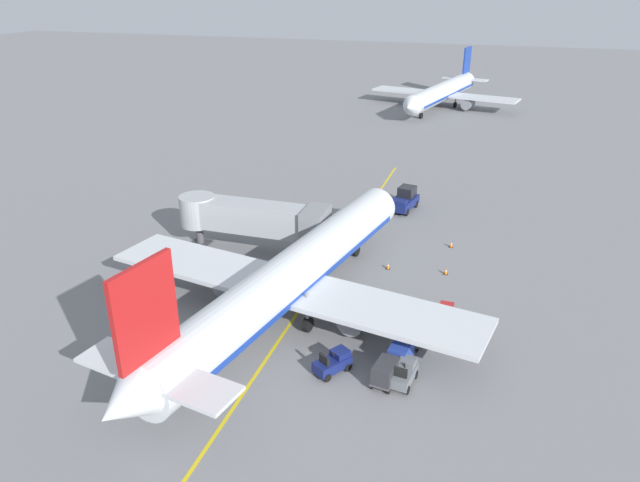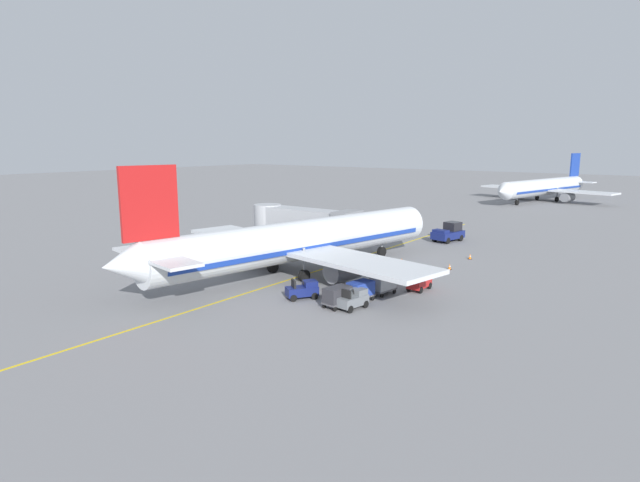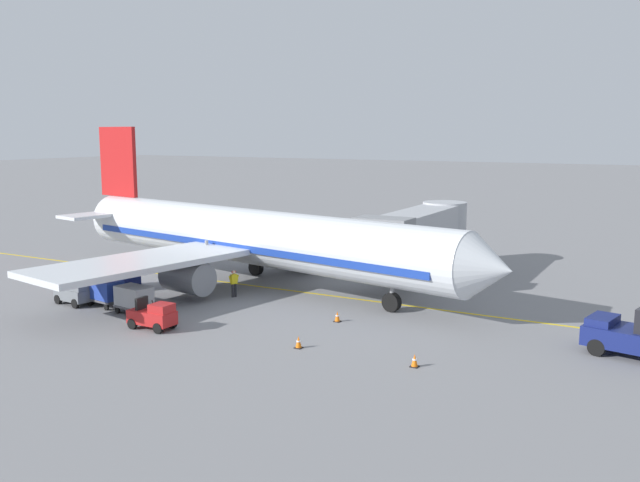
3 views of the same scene
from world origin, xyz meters
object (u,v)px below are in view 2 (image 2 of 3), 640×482
(baggage_cart_second_in_train, at_px, (361,289))
(baggage_cart_third_in_train, at_px, (337,295))
(parked_airliner, at_px, (302,241))
(jet_bridge, at_px, (303,220))
(safety_cone_nose_right, at_px, (450,267))
(baggage_tug_spare, at_px, (303,290))
(baggage_tug_lead, at_px, (353,299))
(baggage_tug_trailing, at_px, (420,282))
(baggage_cart_front, at_px, (383,283))
(ground_crew_wing_walker, at_px, (341,267))
(safety_cone_wing_tip, at_px, (470,257))
(pushback_tractor, at_px, (449,233))
(safety_cone_nose_left, at_px, (402,261))
(distant_taxiing_airliner, at_px, (544,187))

(baggage_cart_second_in_train, height_order, baggage_cart_third_in_train, same)
(parked_airliner, distance_m, jet_bridge, 11.80)
(baggage_cart_second_in_train, relative_size, safety_cone_nose_right, 5.03)
(baggage_tug_spare, bearing_deg, baggage_tug_lead, 3.15)
(baggage_tug_trailing, bearing_deg, baggage_tug_spare, -128.39)
(jet_bridge, bearing_deg, parked_airliner, -51.96)
(baggage_cart_front, bearing_deg, baggage_tug_spare, -132.67)
(baggage_tug_lead, bearing_deg, ground_crew_wing_walker, 130.32)
(safety_cone_nose_right, bearing_deg, baggage_tug_spare, -108.40)
(baggage_tug_trailing, distance_m, safety_cone_wing_tip, 14.18)
(parked_airliner, distance_m, pushback_tractor, 24.85)
(baggage_tug_trailing, distance_m, safety_cone_nose_right, 8.37)
(baggage_tug_spare, height_order, ground_crew_wing_walker, ground_crew_wing_walker)
(jet_bridge, bearing_deg, baggage_cart_third_in_train, -44.76)
(baggage_tug_trailing, distance_m, ground_crew_wing_walker, 7.82)
(jet_bridge, height_order, baggage_cart_third_in_train, jet_bridge)
(baggage_cart_front, bearing_deg, jet_bridge, 147.77)
(safety_cone_nose_left, relative_size, distant_taxiing_airliner, 0.02)
(jet_bridge, bearing_deg, safety_cone_wing_tip, 20.46)
(baggage_tug_lead, distance_m, ground_crew_wing_walker, 9.47)
(baggage_cart_front, xyz_separation_m, safety_cone_wing_tip, (0.75, 17.21, -0.66))
(pushback_tractor, distance_m, safety_cone_wing_tip, 10.55)
(parked_airliner, height_order, baggage_tug_spare, parked_airliner)
(baggage_cart_third_in_train, bearing_deg, baggage_tug_trailing, 71.11)
(ground_crew_wing_walker, bearing_deg, baggage_tug_spare, -78.61)
(jet_bridge, height_order, baggage_tug_spare, jet_bridge)
(parked_airliner, xyz_separation_m, baggage_cart_front, (9.60, -1.34, -2.24))
(safety_cone_wing_tip, bearing_deg, distant_taxiing_airliner, 97.80)
(baggage_tug_lead, xyz_separation_m, distant_taxiing_airliner, (-8.31, 86.99, 2.31))
(pushback_tractor, height_order, safety_cone_nose_left, pushback_tractor)
(parked_airliner, relative_size, safety_cone_wing_tip, 63.04)
(baggage_cart_third_in_train, bearing_deg, pushback_tractor, 98.11)
(parked_airliner, relative_size, distant_taxiing_airliner, 1.06)
(safety_cone_nose_right, bearing_deg, jet_bridge, -177.60)
(ground_crew_wing_walker, bearing_deg, distant_taxiing_airliner, 91.57)
(baggage_tug_trailing, xyz_separation_m, distant_taxiing_airliner, (-9.98, 79.30, 2.31))
(baggage_cart_second_in_train, bearing_deg, jet_bridge, 140.90)
(pushback_tractor, height_order, safety_cone_nose_right, pushback_tractor)
(safety_cone_nose_right, bearing_deg, baggage_tug_trailing, -83.92)
(baggage_tug_lead, relative_size, baggage_cart_third_in_train, 0.89)
(baggage_tug_lead, xyz_separation_m, baggage_cart_front, (-0.13, 4.62, 0.24))
(baggage_tug_lead, bearing_deg, baggage_cart_third_in_train, -156.64)
(parked_airliner, xyz_separation_m, baggage_tug_spare, (5.10, -6.21, -2.47))
(jet_bridge, height_order, ground_crew_wing_walker, jet_bridge)
(ground_crew_wing_walker, xyz_separation_m, distant_taxiing_airliner, (-2.18, 79.77, 2.07))
(distant_taxiing_airliner, bearing_deg, baggage_tug_trailing, -82.83)
(jet_bridge, distance_m, safety_cone_nose_right, 18.08)
(jet_bridge, height_order, safety_cone_wing_tip, jet_bridge)
(ground_crew_wing_walker, height_order, safety_cone_wing_tip, ground_crew_wing_walker)
(baggage_tug_lead, height_order, baggage_cart_front, baggage_tug_lead)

